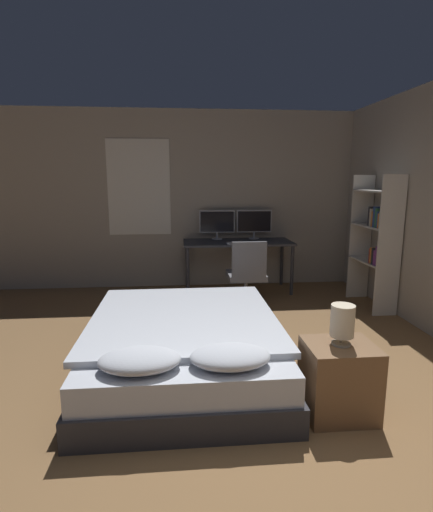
# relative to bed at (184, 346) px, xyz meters

# --- Properties ---
(ground_plane) EXTENTS (20.00, 20.00, 0.00)m
(ground_plane) POSITION_rel_bed_xyz_m (0.58, -1.39, -0.24)
(ground_plane) COLOR brown
(wall_back) EXTENTS (12.00, 0.08, 2.70)m
(wall_back) POSITION_rel_bed_xyz_m (0.57, 2.96, 1.11)
(wall_back) COLOR #9E9384
(wall_back) RESTS_ON ground_plane
(bed) EXTENTS (1.62, 2.09, 0.56)m
(bed) POSITION_rel_bed_xyz_m (0.00, 0.00, 0.00)
(bed) COLOR #2D2D33
(bed) RESTS_ON ground_plane
(nightstand) EXTENTS (0.48, 0.42, 0.53)m
(nightstand) POSITION_rel_bed_xyz_m (1.09, -0.74, 0.02)
(nightstand) COLOR brown
(nightstand) RESTS_ON ground_plane
(bedside_lamp) EXTENTS (0.16, 0.16, 0.29)m
(bedside_lamp) POSITION_rel_bed_xyz_m (1.09, -0.74, 0.46)
(bedside_lamp) COLOR gray
(bedside_lamp) RESTS_ON nightstand
(desk) EXTENTS (1.61, 0.70, 0.76)m
(desk) POSITION_rel_bed_xyz_m (0.84, 2.54, 0.43)
(desk) COLOR #38383D
(desk) RESTS_ON ground_plane
(monitor_left) EXTENTS (0.54, 0.16, 0.44)m
(monitor_left) POSITION_rel_bed_xyz_m (0.55, 2.79, 0.77)
(monitor_left) COLOR #B7B7BC
(monitor_left) RESTS_ON desk
(monitor_right) EXTENTS (0.54, 0.16, 0.44)m
(monitor_right) POSITION_rel_bed_xyz_m (1.12, 2.79, 0.77)
(monitor_right) COLOR #B7B7BC
(monitor_right) RESTS_ON desk
(keyboard) EXTENTS (0.39, 0.13, 0.02)m
(keyboard) POSITION_rel_bed_xyz_m (0.84, 2.30, 0.53)
(keyboard) COLOR #B7B7BC
(keyboard) RESTS_ON desk
(computer_mouse) EXTENTS (0.07, 0.05, 0.04)m
(computer_mouse) POSITION_rel_bed_xyz_m (1.12, 2.30, 0.54)
(computer_mouse) COLOR #B7B7BC
(computer_mouse) RESTS_ON desk
(office_chair) EXTENTS (0.52, 0.52, 0.91)m
(office_chair) POSITION_rel_bed_xyz_m (0.84, 1.72, 0.13)
(office_chair) COLOR black
(office_chair) RESTS_ON ground_plane
(bookshelf) EXTENTS (0.31, 0.82, 1.73)m
(bookshelf) POSITION_rel_bed_xyz_m (2.50, 1.57, 0.72)
(bookshelf) COLOR beige
(bookshelf) RESTS_ON ground_plane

